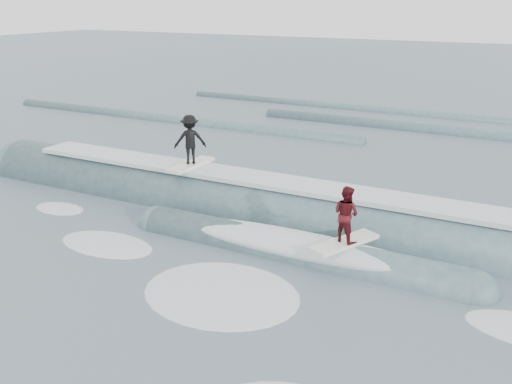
% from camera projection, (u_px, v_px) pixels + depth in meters
% --- Properties ---
extents(ground, '(160.00, 160.00, 0.00)m').
position_uv_depth(ground, '(205.00, 264.00, 14.55)').
color(ground, '#41535E').
rests_on(ground, ground).
extents(breaking_wave, '(23.97, 3.93, 2.30)m').
position_uv_depth(breaking_wave, '(274.00, 220.00, 17.36)').
color(breaking_wave, '#36535B').
rests_on(breaking_wave, ground).
extents(surfer_black, '(1.17, 2.02, 1.70)m').
position_uv_depth(surfer_black, '(190.00, 142.00, 18.37)').
color(surfer_black, white).
rests_on(surfer_black, ground).
extents(surfer_red, '(1.35, 2.04, 1.54)m').
position_uv_depth(surfer_red, '(346.00, 219.00, 14.11)').
color(surfer_red, silver).
rests_on(surfer_red, ground).
extents(whitewater, '(16.23, 6.98, 0.10)m').
position_uv_depth(whitewater, '(242.00, 298.00, 12.92)').
color(whitewater, silver).
rests_on(whitewater, ground).
extents(far_swells, '(37.08, 8.65, 0.80)m').
position_uv_depth(far_swells, '(337.00, 124.00, 30.59)').
color(far_swells, '#36535B').
rests_on(far_swells, ground).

